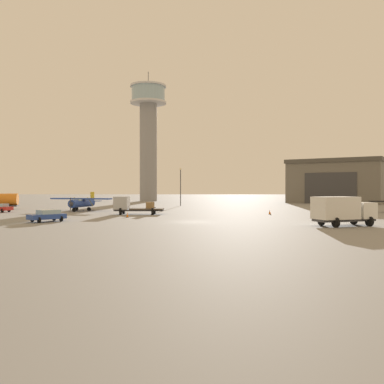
{
  "coord_description": "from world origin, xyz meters",
  "views": [
    {
      "loc": [
        1.4,
        -45.96,
        3.85
      ],
      "look_at": [
        -0.89,
        27.16,
        3.13
      ],
      "focal_mm": 37.88,
      "sensor_mm": 36.0,
      "label": 1
    }
  ],
  "objects_px": {
    "truck_box_white": "(342,210)",
    "traffic_cone_near_left": "(270,212)",
    "light_post_west": "(181,183)",
    "control_tower": "(148,128)",
    "car_blue": "(47,215)",
    "truck_flatbed_silver": "(131,206)",
    "airplane_blue": "(82,202)",
    "traffic_cone_near_right": "(127,215)"
  },
  "relations": [
    {
      "from": "truck_box_white",
      "to": "truck_flatbed_silver",
      "type": "bearing_deg",
      "value": 124.84
    },
    {
      "from": "truck_box_white",
      "to": "traffic_cone_near_left",
      "type": "height_order",
      "value": "truck_box_white"
    },
    {
      "from": "truck_box_white",
      "to": "light_post_west",
      "type": "bearing_deg",
      "value": 92.84
    },
    {
      "from": "light_post_west",
      "to": "traffic_cone_near_right",
      "type": "bearing_deg",
      "value": -98.14
    },
    {
      "from": "truck_flatbed_silver",
      "to": "traffic_cone_near_left",
      "type": "bearing_deg",
      "value": -177.2
    },
    {
      "from": "truck_box_white",
      "to": "light_post_west",
      "type": "height_order",
      "value": "light_post_west"
    },
    {
      "from": "airplane_blue",
      "to": "traffic_cone_near_left",
      "type": "xyz_separation_m",
      "value": [
        30.23,
        -7.76,
        -1.14
      ]
    },
    {
      "from": "car_blue",
      "to": "traffic_cone_near_right",
      "type": "height_order",
      "value": "car_blue"
    },
    {
      "from": "light_post_west",
      "to": "car_blue",
      "type": "bearing_deg",
      "value": -106.99
    },
    {
      "from": "car_blue",
      "to": "control_tower",
      "type": "bearing_deg",
      "value": -139.3
    },
    {
      "from": "truck_flatbed_silver",
      "to": "traffic_cone_near_left",
      "type": "height_order",
      "value": "truck_flatbed_silver"
    },
    {
      "from": "truck_box_white",
      "to": "traffic_cone_near_right",
      "type": "bearing_deg",
      "value": 134.86
    },
    {
      "from": "truck_box_white",
      "to": "truck_flatbed_silver",
      "type": "distance_m",
      "value": 30.38
    },
    {
      "from": "traffic_cone_near_left",
      "to": "traffic_cone_near_right",
      "type": "bearing_deg",
      "value": -160.35
    },
    {
      "from": "car_blue",
      "to": "traffic_cone_near_left",
      "type": "height_order",
      "value": "car_blue"
    },
    {
      "from": "control_tower",
      "to": "car_blue",
      "type": "bearing_deg",
      "value": -91.15
    },
    {
      "from": "control_tower",
      "to": "traffic_cone_near_left",
      "type": "height_order",
      "value": "control_tower"
    },
    {
      "from": "traffic_cone_near_left",
      "to": "traffic_cone_near_right",
      "type": "distance_m",
      "value": 20.96
    },
    {
      "from": "light_post_west",
      "to": "truck_flatbed_silver",
      "type": "bearing_deg",
      "value": -101.24
    },
    {
      "from": "truck_flatbed_silver",
      "to": "light_post_west",
      "type": "relative_size",
      "value": 0.87
    },
    {
      "from": "truck_box_white",
      "to": "light_post_west",
      "type": "relative_size",
      "value": 0.82
    },
    {
      "from": "truck_box_white",
      "to": "light_post_west",
      "type": "xyz_separation_m",
      "value": [
        -19.13,
        45.94,
        3.26
      ]
    },
    {
      "from": "control_tower",
      "to": "airplane_blue",
      "type": "height_order",
      "value": "control_tower"
    },
    {
      "from": "truck_flatbed_silver",
      "to": "car_blue",
      "type": "distance_m",
      "value": 15.16
    },
    {
      "from": "car_blue",
      "to": "light_post_west",
      "type": "distance_m",
      "value": 43.83
    },
    {
      "from": "airplane_blue",
      "to": "truck_flatbed_silver",
      "type": "bearing_deg",
      "value": 61.31
    },
    {
      "from": "truck_flatbed_silver",
      "to": "traffic_cone_near_left",
      "type": "xyz_separation_m",
      "value": [
        20.44,
        0.86,
        -0.93
      ]
    },
    {
      "from": "control_tower",
      "to": "light_post_west",
      "type": "distance_m",
      "value": 36.7
    },
    {
      "from": "car_blue",
      "to": "light_post_west",
      "type": "xyz_separation_m",
      "value": [
        12.75,
        41.72,
        4.17
      ]
    },
    {
      "from": "truck_flatbed_silver",
      "to": "light_post_west",
      "type": "height_order",
      "value": "light_post_west"
    },
    {
      "from": "truck_box_white",
      "to": "car_blue",
      "type": "relative_size",
      "value": 1.59
    },
    {
      "from": "car_blue",
      "to": "traffic_cone_near_left",
      "type": "xyz_separation_m",
      "value": [
        27.55,
        14.24,
        -0.4
      ]
    },
    {
      "from": "truck_flatbed_silver",
      "to": "light_post_west",
      "type": "xyz_separation_m",
      "value": [
        5.63,
        28.34,
        3.64
      ]
    },
    {
      "from": "traffic_cone_near_left",
      "to": "traffic_cone_near_right",
      "type": "height_order",
      "value": "traffic_cone_near_right"
    },
    {
      "from": "truck_box_white",
      "to": "truck_flatbed_silver",
      "type": "height_order",
      "value": "truck_box_white"
    },
    {
      "from": "airplane_blue",
      "to": "light_post_west",
      "type": "xyz_separation_m",
      "value": [
        15.43,
        19.72,
        3.43
      ]
    },
    {
      "from": "truck_box_white",
      "to": "light_post_west",
      "type": "distance_m",
      "value": 49.87
    },
    {
      "from": "control_tower",
      "to": "traffic_cone_near_right",
      "type": "xyz_separation_m",
      "value": [
        6.35,
        -65.32,
        -21.03
      ]
    },
    {
      "from": "car_blue",
      "to": "light_post_west",
      "type": "height_order",
      "value": "light_post_west"
    },
    {
      "from": "control_tower",
      "to": "airplane_blue",
      "type": "distance_m",
      "value": 54.45
    },
    {
      "from": "airplane_blue",
      "to": "truck_flatbed_silver",
      "type": "distance_m",
      "value": 13.06
    },
    {
      "from": "traffic_cone_near_left",
      "to": "airplane_blue",
      "type": "bearing_deg",
      "value": 165.6
    }
  ]
}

